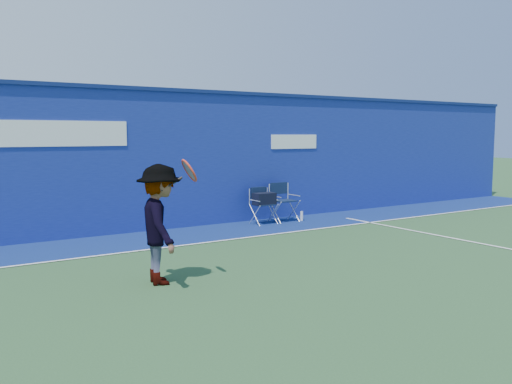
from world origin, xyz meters
TOP-DOWN VIEW (x-y plane):
  - ground at (0.00, 0.00)m, footprint 80.00×80.00m
  - stadium_wall at (-0.00, 5.20)m, footprint 24.00×0.50m
  - out_of_bounds_strip at (0.00, 4.10)m, footprint 24.00×1.80m
  - court_lines at (0.00, 0.60)m, footprint 24.00×12.00m
  - directors_chair_left at (2.32, 4.46)m, footprint 0.50×0.47m
  - directors_chair_right at (2.93, 4.49)m, footprint 0.55×0.49m
  - water_bottle at (3.32, 4.31)m, footprint 0.07×0.07m
  - tennis_player at (-1.70, 1.05)m, footprint 0.94×1.18m

SIDE VIEW (x-z plane):
  - ground at x=0.00m, z-range 0.00..0.00m
  - out_of_bounds_strip at x=0.00m, z-range 0.00..0.01m
  - court_lines at x=0.00m, z-range 0.01..0.01m
  - water_bottle at x=3.32m, z-range 0.00..0.24m
  - directors_chair_right at x=2.93m, z-range -0.17..0.75m
  - directors_chair_left at x=2.32m, z-range -0.06..0.79m
  - tennis_player at x=-1.70m, z-range -0.03..1.72m
  - stadium_wall at x=0.00m, z-range 0.01..3.09m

